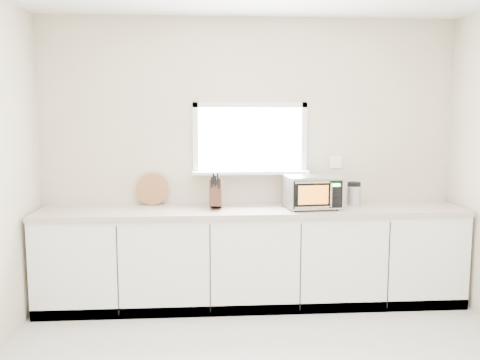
{
  "coord_description": "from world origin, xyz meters",
  "views": [
    {
      "loc": [
        -0.44,
        -2.91,
        1.77
      ],
      "look_at": [
        -0.13,
        1.55,
        1.2
      ],
      "focal_mm": 38.0,
      "sensor_mm": 36.0,
      "label": 1
    }
  ],
  "objects": [
    {
      "name": "back_wall",
      "position": [
        0.0,
        2.0,
        1.36
      ],
      "size": [
        4.0,
        0.17,
        2.7
      ],
      "color": "beige",
      "rests_on": "ground"
    },
    {
      "name": "coffee_grinder",
      "position": [
        0.98,
        1.8,
        1.03
      ],
      "size": [
        0.13,
        0.13,
        0.23
      ],
      "rotation": [
        0.0,
        0.0,
        0.03
      ],
      "color": "#B1B3B8",
      "rests_on": "countertop"
    },
    {
      "name": "knife_block",
      "position": [
        -0.34,
        1.71,
        1.06
      ],
      "size": [
        0.13,
        0.24,
        0.33
      ],
      "rotation": [
        0.0,
        0.0,
        -0.08
      ],
      "color": "#462319",
      "rests_on": "countertop"
    },
    {
      "name": "cabinets",
      "position": [
        0.0,
        1.7,
        0.44
      ],
      "size": [
        3.92,
        0.6,
        0.88
      ],
      "primitive_type": "cube",
      "color": "white",
      "rests_on": "ground"
    },
    {
      "name": "countertop",
      "position": [
        0.0,
        1.69,
        0.9
      ],
      "size": [
        3.92,
        0.64,
        0.04
      ],
      "primitive_type": "cube",
      "color": "#BEAB9D",
      "rests_on": "cabinets"
    },
    {
      "name": "microwave",
      "position": [
        0.55,
        1.66,
        1.08
      ],
      "size": [
        0.5,
        0.41,
        0.3
      ],
      "rotation": [
        0.0,
        0.0,
        0.1
      ],
      "color": "black",
      "rests_on": "countertop"
    },
    {
      "name": "cutting_board",
      "position": [
        -0.94,
        1.94,
        1.07
      ],
      "size": [
        0.31,
        0.07,
        0.31
      ],
      "primitive_type": "cylinder",
      "rotation": [
        1.4,
        0.0,
        0.0
      ],
      "color": "olive",
      "rests_on": "countertop"
    }
  ]
}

